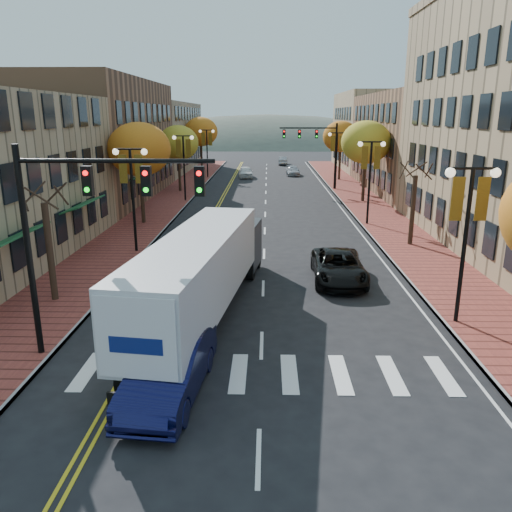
{
  "coord_description": "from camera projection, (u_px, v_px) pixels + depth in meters",
  "views": [
    {
      "loc": [
        0.18,
        -12.07,
        7.84
      ],
      "look_at": [
        -0.28,
        7.78,
        2.2
      ],
      "focal_mm": 35.0,
      "sensor_mm": 36.0,
      "label": 1
    }
  ],
  "objects": [
    {
      "name": "ground",
      "position": [
        260.0,
        410.0,
        13.75
      ],
      "size": [
        200.0,
        200.0,
        0.0
      ],
      "primitive_type": "plane",
      "color": "black",
      "rests_on": "ground"
    },
    {
      "name": "sidewalk_left",
      "position": [
        166.0,
        204.0,
        45.19
      ],
      "size": [
        4.0,
        85.0,
        0.15
      ],
      "primitive_type": "cube",
      "color": "brown",
      "rests_on": "ground"
    },
    {
      "name": "sidewalk_right",
      "position": [
        366.0,
        204.0,
        44.79
      ],
      "size": [
        4.0,
        85.0,
        0.15
      ],
      "primitive_type": "cube",
      "color": "brown",
      "rests_on": "ground"
    },
    {
      "name": "building_left_mid",
      "position": [
        87.0,
        140.0,
        47.25
      ],
      "size": [
        12.0,
        24.0,
        11.0
      ],
      "primitive_type": "cube",
      "color": "brown",
      "rests_on": "ground"
    },
    {
      "name": "building_left_far",
      "position": [
        148.0,
        137.0,
        71.5
      ],
      "size": [
        12.0,
        26.0,
        9.5
      ],
      "primitive_type": "cube",
      "color": "#9E8966",
      "rests_on": "ground"
    },
    {
      "name": "building_right_mid",
      "position": [
        442.0,
        143.0,
        52.37
      ],
      "size": [
        15.0,
        24.0,
        10.0
      ],
      "primitive_type": "cube",
      "color": "brown",
      "rests_on": "ground"
    },
    {
      "name": "building_right_far",
      "position": [
        392.0,
        131.0,
        73.39
      ],
      "size": [
        15.0,
        20.0,
        11.0
      ],
      "primitive_type": "cube",
      "color": "#9E8966",
      "rests_on": "ground"
    },
    {
      "name": "tree_left_a",
      "position": [
        50.0,
        252.0,
        21.03
      ],
      "size": [
        0.28,
        0.28,
        4.2
      ],
      "color": "#382619",
      "rests_on": "sidewalk_left"
    },
    {
      "name": "tree_left_b",
      "position": [
        139.0,
        150.0,
        35.55
      ],
      "size": [
        4.48,
        4.48,
        7.21
      ],
      "color": "#382619",
      "rests_on": "sidewalk_left"
    },
    {
      "name": "tree_left_c",
      "position": [
        178.0,
        143.0,
        51.05
      ],
      "size": [
        4.16,
        4.16,
        6.69
      ],
      "color": "#382619",
      "rests_on": "sidewalk_left"
    },
    {
      "name": "tree_left_d",
      "position": [
        201.0,
        132.0,
        68.21
      ],
      "size": [
        4.61,
        4.61,
        7.42
      ],
      "color": "#382619",
      "rests_on": "sidewalk_left"
    },
    {
      "name": "tree_right_b",
      "position": [
        413.0,
        210.0,
        30.25
      ],
      "size": [
        0.28,
        0.28,
        4.2
      ],
      "color": "#382619",
      "rests_on": "sidewalk_right"
    },
    {
      "name": "tree_right_c",
      "position": [
        366.0,
        142.0,
        44.77
      ],
      "size": [
        4.48,
        4.48,
        7.21
      ],
      "color": "#382619",
      "rests_on": "sidewalk_right"
    },
    {
      "name": "tree_right_d",
      "position": [
        341.0,
        137.0,
        60.2
      ],
      "size": [
        4.35,
        4.35,
        7.0
      ],
      "color": "#382619",
      "rests_on": "sidewalk_right"
    },
    {
      "name": "lamp_left_b",
      "position": [
        132.0,
        180.0,
        28.14
      ],
      "size": [
        1.96,
        0.36,
        6.05
      ],
      "color": "black",
      "rests_on": "ground"
    },
    {
      "name": "lamp_left_c",
      "position": [
        184.0,
        155.0,
        45.45
      ],
      "size": [
        1.96,
        0.36,
        6.05
      ],
      "color": "black",
      "rests_on": "ground"
    },
    {
      "name": "lamp_left_d",
      "position": [
        207.0,
        144.0,
        62.76
      ],
      "size": [
        1.96,
        0.36,
        6.05
      ],
      "color": "black",
      "rests_on": "ground"
    },
    {
      "name": "lamp_right_a",
      "position": [
        468.0,
        216.0,
        18.19
      ],
      "size": [
        1.96,
        0.36,
        6.05
      ],
      "color": "black",
      "rests_on": "ground"
    },
    {
      "name": "lamp_right_b",
      "position": [
        370.0,
        166.0,
        35.5
      ],
      "size": [
        1.96,
        0.36,
        6.05
      ],
      "color": "black",
      "rests_on": "ground"
    },
    {
      "name": "lamp_right_c",
      "position": [
        337.0,
        149.0,
        52.81
      ],
      "size": [
        1.96,
        0.36,
        6.05
      ],
      "color": "black",
      "rests_on": "ground"
    },
    {
      "name": "traffic_mast_near",
      "position": [
        85.0,
        213.0,
        15.41
      ],
      "size": [
        6.1,
        0.35,
        7.0
      ],
      "color": "black",
      "rests_on": "ground"
    },
    {
      "name": "traffic_mast_far",
      "position": [
        318.0,
        143.0,
        52.68
      ],
      "size": [
        6.1,
        0.34,
        7.0
      ],
      "color": "black",
      "rests_on": "ground"
    },
    {
      "name": "semi_truck",
      "position": [
        206.0,
        267.0,
        19.45
      ],
      "size": [
        4.2,
        14.61,
        3.61
      ],
      "rotation": [
        0.0,
        0.0,
        -0.13
      ],
      "color": "black",
      "rests_on": "ground"
    },
    {
      "name": "navy_sedan",
      "position": [
        169.0,
        369.0,
        14.26
      ],
      "size": [
        2.24,
        5.19,
        1.66
      ],
      "primitive_type": "imported",
      "rotation": [
        0.0,
        0.0,
        -0.1
      ],
      "color": "#0D0F37",
      "rests_on": "ground"
    },
    {
      "name": "black_suv",
      "position": [
        339.0,
        267.0,
        24.2
      ],
      "size": [
        2.55,
        5.33,
        1.47
      ],
      "primitive_type": "imported",
      "rotation": [
        0.0,
        0.0,
        -0.02
      ],
      "color": "black",
      "rests_on": "ground"
    },
    {
      "name": "car_far_white",
      "position": [
        246.0,
        172.0,
        64.22
      ],
      "size": [
        2.05,
        4.38,
        1.45
      ],
      "primitive_type": "imported",
      "rotation": [
        0.0,
        0.0,
        0.08
      ],
      "color": "white",
      "rests_on": "ground"
    },
    {
      "name": "car_far_silver",
      "position": [
        293.0,
        171.0,
        66.75
      ],
      "size": [
        1.72,
        4.16,
        1.2
      ],
      "primitive_type": "imported",
      "rotation": [
        0.0,
        0.0,
        0.01
      ],
      "color": "#A7A7AE",
      "rests_on": "ground"
    },
    {
      "name": "car_far_oncoming",
      "position": [
        283.0,
        161.0,
        80.9
      ],
      "size": [
        1.56,
        4.04,
        1.31
      ],
      "primitive_type": "imported",
      "rotation": [
        0.0,
        0.0,
        3.1
      ],
      "color": "#A2A2A9",
      "rests_on": "ground"
    }
  ]
}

